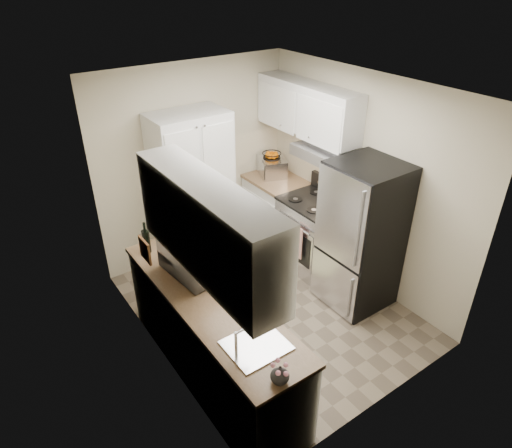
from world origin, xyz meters
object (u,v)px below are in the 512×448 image
(electric_range, at_px, (313,233))
(microwave, at_px, (194,257))
(pantry_cabinet, at_px, (193,193))
(refrigerator, at_px, (361,236))
(wine_bottle, at_px, (146,239))
(toaster_oven, at_px, (272,167))

(electric_range, relative_size, microwave, 1.83)
(pantry_cabinet, distance_m, refrigerator, 2.07)
(pantry_cabinet, relative_size, electric_range, 1.77)
(wine_bottle, bearing_deg, pantry_cabinet, 39.35)
(wine_bottle, relative_size, toaster_oven, 0.75)
(pantry_cabinet, bearing_deg, electric_range, -38.22)
(electric_range, bearing_deg, wine_bottle, 175.82)
(wine_bottle, xyz_separation_m, toaster_oven, (2.16, 0.80, -0.03))
(pantry_cabinet, bearing_deg, microwave, -117.74)
(toaster_oven, bearing_deg, wine_bottle, -138.95)
(microwave, height_order, toaster_oven, microwave)
(electric_range, distance_m, microwave, 2.03)
(electric_range, distance_m, toaster_oven, 1.10)
(microwave, bearing_deg, pantry_cabinet, -34.08)
(pantry_cabinet, xyz_separation_m, refrigerator, (1.14, -1.73, -0.15))
(electric_range, bearing_deg, toaster_oven, 87.31)
(refrigerator, distance_m, wine_bottle, 2.30)
(wine_bottle, bearing_deg, refrigerator, -24.65)
(electric_range, distance_m, refrigerator, 0.88)
(pantry_cabinet, xyz_separation_m, electric_range, (1.17, -0.93, -0.52))
(electric_range, bearing_deg, pantry_cabinet, 141.78)
(pantry_cabinet, relative_size, wine_bottle, 6.52)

